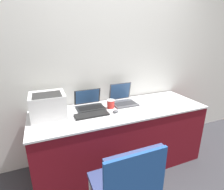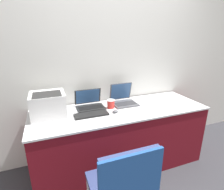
% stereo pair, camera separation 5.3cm
% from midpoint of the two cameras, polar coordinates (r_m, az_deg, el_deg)
% --- Properties ---
extents(ground_plane, '(14.00, 14.00, 0.00)m').
position_cam_midpoint_polar(ground_plane, '(2.31, 5.82, -26.02)').
color(ground_plane, '#333338').
extents(wall_back, '(8.00, 0.05, 2.60)m').
position_cam_midpoint_polar(wall_back, '(2.35, -1.75, 10.71)').
color(wall_back, silver).
rests_on(wall_back, ground_plane).
extents(table, '(2.10, 0.71, 0.79)m').
position_cam_midpoint_polar(table, '(2.31, 2.06, -13.54)').
color(table, maroon).
rests_on(table, ground_plane).
extents(printer, '(0.36, 0.33, 0.26)m').
position_cam_midpoint_polar(printer, '(2.01, -20.90, -2.92)').
color(printer, silver).
rests_on(printer, table).
extents(laptop_left, '(0.33, 0.26, 0.21)m').
position_cam_midpoint_polar(laptop_left, '(2.17, -8.07, -2.85)').
color(laptop_left, black).
rests_on(laptop_left, table).
extents(laptop_right, '(0.30, 0.30, 0.25)m').
position_cam_midpoint_polar(laptop_right, '(2.29, 2.95, -1.32)').
color(laptop_right, '#4C4C51').
rests_on(laptop_right, table).
extents(external_keyboard, '(0.38, 0.14, 0.02)m').
position_cam_midpoint_polar(external_keyboard, '(1.97, -7.40, -6.39)').
color(external_keyboard, black).
rests_on(external_keyboard, table).
extents(coffee_cup, '(0.09, 0.09, 0.10)m').
position_cam_midpoint_polar(coffee_cup, '(2.14, -1.12, -2.90)').
color(coffee_cup, red).
rests_on(coffee_cup, table).
extents(mouse, '(0.07, 0.05, 0.03)m').
position_cam_midpoint_polar(mouse, '(2.02, 0.40, -5.40)').
color(mouse, '#4C4C51').
rests_on(mouse, table).
extents(chair, '(0.44, 0.50, 0.95)m').
position_cam_midpoint_polar(chair, '(1.44, 3.69, -27.82)').
color(chair, navy).
rests_on(chair, ground_plane).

